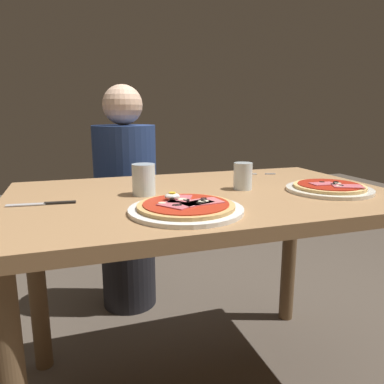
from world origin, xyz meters
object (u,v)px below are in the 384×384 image
Objects in this scene: water_glass_near at (144,182)px; diner_person at (126,206)px; knife at (46,203)px; dining_table at (204,226)px; fork at (255,174)px; pizza_across_left at (329,188)px; pizza_foreground at (186,208)px; water_glass_far at (243,178)px.

diner_person is at bearing 86.64° from water_glass_near.
diner_person is at bearing 65.66° from knife.
knife is (-0.50, -0.00, 0.12)m from dining_table.
fork is 0.79× the size of knife.
pizza_across_left is 0.64m from water_glass_near.
pizza_foreground is 0.27× the size of diner_person.
water_glass_near is (-0.62, 0.15, 0.03)m from pizza_across_left.
water_glass_far is at bearing 3.91° from dining_table.
pizza_foreground is at bearing -29.85° from knife.
dining_table is at bearing 101.83° from diner_person.
diner_person is (-0.16, 0.75, -0.10)m from dining_table.
diner_person is at bearing 135.99° from fork.
diner_person reaches higher than water_glass_far.
pizza_across_left is 2.82× the size of water_glass_near.
diner_person is at bearing 123.50° from pizza_across_left.
water_glass_far is at bearing -3.52° from water_glass_near.
dining_table is 4.45× the size of pizza_across_left.
pizza_foreground is at bearing -141.48° from water_glass_far.
dining_table is 0.28m from pizza_foreground.
water_glass_far is at bearing 1.16° from knife.
water_glass_near reaches higher than pizza_foreground.
water_glass_near is at bearing 86.64° from diner_person.
diner_person is (0.34, 0.76, -0.22)m from knife.
fork is (-0.08, 0.39, -0.01)m from pizza_across_left.
fork is (0.19, 0.27, -0.04)m from water_glass_far.
dining_table is 0.78m from diner_person.
dining_table is at bearing 164.54° from pizza_across_left.
pizza_across_left is (0.42, -0.12, 0.13)m from dining_table.
dining_table is at bearing 0.35° from knife.
diner_person is at bearing 91.48° from pizza_foreground.
water_glass_far is (-0.27, 0.13, 0.03)m from pizza_across_left.
knife is at bearing 150.15° from pizza_foreground.
pizza_across_left is at bearing -6.99° from knife.
water_glass_far is at bearing -125.43° from fork.
water_glass_far is (0.28, 0.22, 0.03)m from pizza_foreground.
pizza_foreground is 2.04× the size of fork.
knife is (-0.65, -0.01, -0.04)m from water_glass_far.
knife is (-0.30, -0.03, -0.04)m from water_glass_near.
pizza_across_left is 0.30m from water_glass_far.
diner_person is (-0.58, 0.87, -0.23)m from pizza_across_left.
fork is at bearing 18.40° from knife.
pizza_across_left is at bearing -25.02° from water_glass_far.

